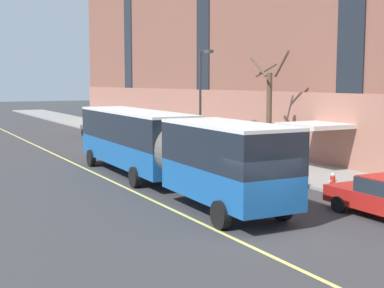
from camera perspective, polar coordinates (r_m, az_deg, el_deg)
ground_plane at (r=18.04m, az=8.26°, el=-9.61°), size 260.00×260.00×0.00m
city_bus at (r=25.73m, az=-3.25°, el=-0.05°), size 3.30×18.77×3.50m
parked_car_darkgray_3 at (r=50.12m, az=-10.06°, el=1.66°), size 2.10×4.40×1.56m
parked_car_white_4 at (r=43.16m, az=-7.09°, el=0.93°), size 2.05×4.78×1.56m
parked_car_white_5 at (r=26.68m, az=7.44°, el=-2.58°), size 2.02×4.51×1.56m
street_tree_far_uptown at (r=32.41m, az=8.22°, el=3.67°), size 1.92×1.87×6.75m
street_lamp at (r=35.29m, az=1.07°, el=5.63°), size 0.36×1.48×6.97m
fire_hydrant at (r=25.54m, az=14.77°, el=-3.81°), size 0.42×0.24×0.72m
lane_centerline at (r=19.83m, az=0.10°, el=-8.04°), size 0.16×140.00×0.01m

